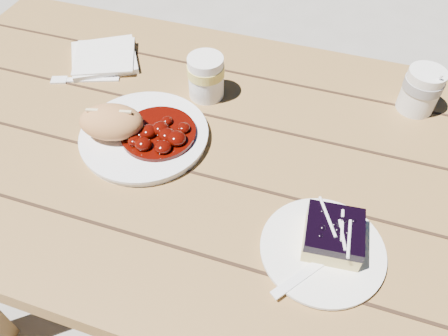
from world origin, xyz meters
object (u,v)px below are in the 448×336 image
(main_plate, at_px, (145,136))
(second_cup, at_px, (206,77))
(dessert_plate, at_px, (322,250))
(bread_roll, at_px, (111,122))
(picnic_table, at_px, (338,227))
(blueberry_cake, at_px, (333,235))
(coffee_cup, at_px, (421,90))

(main_plate, bearing_deg, second_cup, 67.33)
(dessert_plate, bearing_deg, bread_roll, 164.05)
(picnic_table, height_order, bread_roll, bread_roll)
(main_plate, distance_m, second_cup, 0.19)
(bread_roll, distance_m, blueberry_cake, 0.46)
(blueberry_cake, distance_m, second_cup, 0.44)
(coffee_cup, bearing_deg, second_cup, -167.39)
(main_plate, height_order, coffee_cup, coffee_cup)
(dessert_plate, bearing_deg, second_cup, 134.82)
(coffee_cup, bearing_deg, dessert_plate, -106.98)
(bread_roll, bearing_deg, main_plate, 19.98)
(coffee_cup, bearing_deg, bread_roll, -152.99)
(picnic_table, distance_m, main_plate, 0.45)
(blueberry_cake, bearing_deg, picnic_table, 76.57)
(main_plate, relative_size, coffee_cup, 2.62)
(main_plate, distance_m, blueberry_cake, 0.42)
(dessert_plate, bearing_deg, blueberry_cake, 56.31)
(bread_roll, relative_size, dessert_plate, 0.63)
(blueberry_cake, bearing_deg, second_cup, 131.68)
(dessert_plate, distance_m, coffee_cup, 0.44)
(dessert_plate, bearing_deg, picnic_table, 79.44)
(main_plate, height_order, blueberry_cake, blueberry_cake)
(dessert_plate, height_order, blueberry_cake, blueberry_cake)
(bread_roll, height_order, second_cup, second_cup)
(picnic_table, height_order, blueberry_cake, blueberry_cake)
(bread_roll, relative_size, coffee_cup, 1.30)
(picnic_table, relative_size, dessert_plate, 10.13)
(main_plate, xyz_separation_m, second_cup, (0.07, 0.17, 0.04))
(coffee_cup, distance_m, second_cup, 0.45)
(main_plate, xyz_separation_m, bread_roll, (-0.06, -0.02, 0.04))
(bread_roll, bearing_deg, blueberry_cake, -13.83)
(coffee_cup, bearing_deg, main_plate, -152.28)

